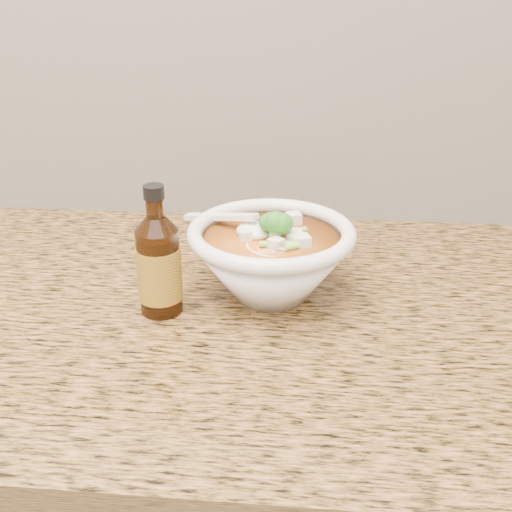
{
  "coord_description": "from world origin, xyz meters",
  "views": [
    {
      "loc": [
        0.39,
        0.94,
        1.32
      ],
      "look_at": [
        0.32,
        1.7,
        0.96
      ],
      "focal_mm": 45.0,
      "sensor_mm": 36.0,
      "label": 1
    }
  ],
  "objects": [
    {
      "name": "counter_slab",
      "position": [
        0.0,
        1.68,
        0.88
      ],
      "size": [
        4.0,
        0.68,
        0.04
      ],
      "primitive_type": "cube",
      "color": "#965D37",
      "rests_on": "cabinet"
    },
    {
      "name": "soup_bowl",
      "position": [
        0.34,
        1.7,
        0.95
      ],
      "size": [
        0.24,
        0.22,
        0.12
      ],
      "rotation": [
        0.0,
        0.0,
        0.37
      ],
      "color": "white",
      "rests_on": "counter_slab"
    },
    {
      "name": "hot_sauce_bottle",
      "position": [
        0.21,
        1.64,
        0.96
      ],
      "size": [
        0.06,
        0.06,
        0.17
      ],
      "rotation": [
        0.0,
        0.0,
        0.04
      ],
      "color": "#341907",
      "rests_on": "counter_slab"
    }
  ]
}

